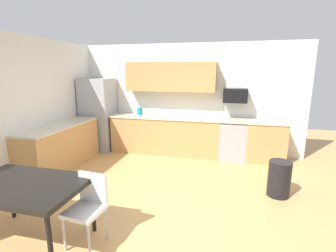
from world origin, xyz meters
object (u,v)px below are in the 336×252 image
Objects in this scene: refrigerator at (99,114)px; dining_table at (23,188)px; microwave at (235,95)px; trash_bin at (279,179)px; chair_near_table at (88,204)px; kettle at (140,112)px; oven_range at (233,140)px.

dining_table is at bearing -73.83° from refrigerator.
trash_bin is at bearing -67.42° from microwave.
microwave reaches higher than chair_near_table.
trash_bin is at bearing -29.48° from kettle.
microwave is 0.39× the size of dining_table.
microwave is 4.53m from dining_table.
kettle reaches higher than trash_bin.
oven_range is 1.07× the size of chair_near_table.
kettle is at bearing -178.77° from microwave.
kettle is at bearing 100.42° from chair_near_table.
kettle is (1.10, 0.13, 0.09)m from refrigerator.
kettle is at bearing 178.77° from oven_range.
dining_table is at bearing -122.40° from microwave.
refrigerator is 4.52m from trash_bin.
oven_range is at bearing 1.34° from refrigerator.
chair_near_table is 3.02m from trash_bin.
refrigerator is at bearing 117.22° from chair_near_table.
microwave is (0.00, 0.10, 1.03)m from oven_range.
microwave is 4.07m from chair_near_table.
dining_table is (-2.39, -3.77, -0.77)m from microwave.
oven_range is at bearing -1.23° from kettle.
microwave is at bearing 3.00° from refrigerator.
oven_range reaches higher than trash_bin.
microwave is 2.38m from kettle.
oven_range is 1.85m from trash_bin.
microwave reaches higher than dining_table.
chair_near_table is at bearing -62.78° from refrigerator.
dining_table is 1.65× the size of chair_near_table.
dining_table is (-2.39, -3.67, 0.26)m from oven_range.
refrigerator is at bearing -173.23° from kettle.
kettle reaches higher than dining_table.
refrigerator is 3.09× the size of trash_bin.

